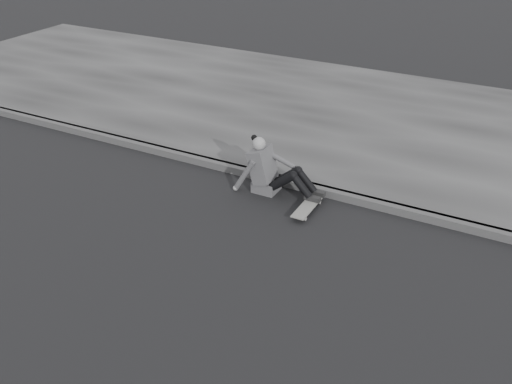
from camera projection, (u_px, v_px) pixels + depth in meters
ground at (303, 312)px, 6.33m from camera, size 80.00×80.00×0.00m
curb at (375, 204)px, 8.28m from camera, size 24.00×0.16×0.12m
sidewalk at (425, 131)px, 10.60m from camera, size 24.00×6.00×0.12m
skateboard at (308, 206)px, 8.19m from camera, size 0.20×0.78×0.09m
seated_woman at (270, 171)px, 8.54m from camera, size 1.38×0.46×0.88m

